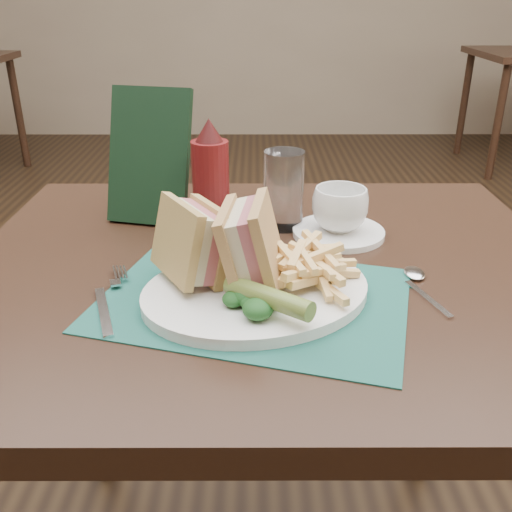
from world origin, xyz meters
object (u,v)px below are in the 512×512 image
at_px(sandwich_half_a, 177,244).
at_px(saucer, 338,232).
at_px(table_main, 266,454).
at_px(ketchup_bottle, 211,176).
at_px(coffee_cup, 340,209).
at_px(check_presenter, 149,156).
at_px(plate, 256,292).
at_px(sandwich_half_b, 235,242).
at_px(placemat, 254,299).
at_px(drinking_glass, 284,190).

relative_size(sandwich_half_a, saucer, 0.72).
relative_size(table_main, ketchup_bottle, 4.84).
relative_size(coffee_cup, check_presenter, 0.40).
bearing_deg(coffee_cup, sandwich_half_a, -140.65).
bearing_deg(plate, table_main, 60.52).
height_order(table_main, sandwich_half_b, sandwich_half_b).
relative_size(table_main, saucer, 6.00).
distance_m(placemat, saucer, 0.25).
xyz_separation_m(sandwich_half_a, saucer, (0.24, 0.19, -0.07)).
xyz_separation_m(plate, check_presenter, (-0.18, 0.29, 0.10)).
relative_size(sandwich_half_b, drinking_glass, 0.88).
relative_size(placemat, sandwich_half_a, 3.60).
height_order(sandwich_half_b, drinking_glass, same).
bearing_deg(check_presenter, coffee_cup, -0.56).
height_order(placemat, ketchup_bottle, ketchup_bottle).
bearing_deg(plate, drinking_glass, 59.26).
bearing_deg(coffee_cup, saucer, 0.00).
xyz_separation_m(sandwich_half_b, ketchup_bottle, (-0.05, 0.22, 0.02)).
distance_m(plate, coffee_cup, 0.25).
bearing_deg(table_main, placemat, -100.59).
distance_m(table_main, ketchup_bottle, 0.49).
bearing_deg(saucer, sandwich_half_b, -129.81).
relative_size(table_main, coffee_cup, 9.98).
relative_size(plate, drinking_glass, 2.31).
distance_m(saucer, ketchup_bottle, 0.23).
xyz_separation_m(table_main, drinking_glass, (0.03, 0.14, 0.44)).
bearing_deg(ketchup_bottle, sandwich_half_b, -78.22).
distance_m(plate, saucer, 0.25).
relative_size(table_main, check_presenter, 3.95).
xyz_separation_m(saucer, coffee_cup, (0.00, 0.00, 0.04)).
distance_m(plate, sandwich_half_a, 0.12).
bearing_deg(sandwich_half_b, coffee_cup, 56.81).
bearing_deg(placemat, plate, 45.71).
height_order(sandwich_half_a, sandwich_half_b, sandwich_half_b).
bearing_deg(sandwich_half_a, drinking_glass, 26.34).
distance_m(table_main, placemat, 0.39).
bearing_deg(table_main, ketchup_bottle, 125.41).
height_order(placemat, drinking_glass, drinking_glass).
relative_size(saucer, coffee_cup, 1.66).
bearing_deg(drinking_glass, sandwich_half_b, -107.35).
bearing_deg(ketchup_bottle, table_main, -54.59).
xyz_separation_m(plate, drinking_glass, (0.05, 0.25, 0.06)).
distance_m(placemat, ketchup_bottle, 0.26).
xyz_separation_m(sandwich_half_a, coffee_cup, (0.24, 0.19, -0.03)).
bearing_deg(sandwich_half_a, placemat, -41.81).
bearing_deg(ketchup_bottle, check_presenter, 152.86).
bearing_deg(ketchup_bottle, placemat, -73.62).
distance_m(plate, sandwich_half_b, 0.07).
bearing_deg(check_presenter, table_main, -29.11).
bearing_deg(placemat, check_presenter, 121.14).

